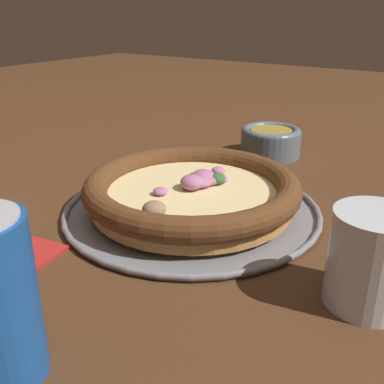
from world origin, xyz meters
TOP-DOWN VIEW (x-y plane):
  - ground_plane at (0.00, 0.00)m, footprint 3.00×3.00m
  - pizza_tray at (0.00, 0.00)m, footprint 0.32×0.32m
  - pizza at (-0.00, -0.00)m, footprint 0.27×0.27m
  - bowl_near at (0.02, -0.27)m, footprint 0.10×0.10m
  - drinking_cup at (-0.23, 0.07)m, footprint 0.07×0.07m

SIDE VIEW (x-z plane):
  - ground_plane at x=0.00m, z-range 0.00..0.00m
  - pizza_tray at x=0.00m, z-range 0.00..0.01m
  - bowl_near at x=0.02m, z-range 0.00..0.05m
  - pizza at x=0.00m, z-range 0.01..0.05m
  - drinking_cup at x=-0.23m, z-range 0.00..0.09m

